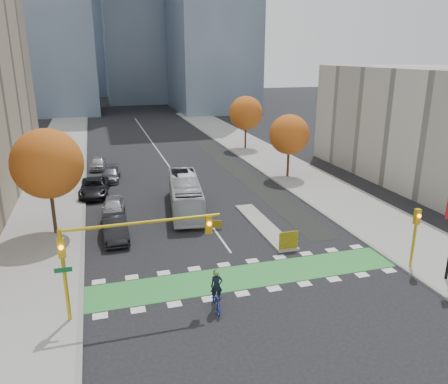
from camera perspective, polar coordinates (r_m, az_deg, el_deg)
ground at (r=26.73m, az=4.20°, el=-12.37°), size 300.00×300.00×0.00m
sidewalk_west at (r=43.96m, az=-22.34°, el=-1.32°), size 7.00×120.00×0.15m
sidewalk_east at (r=48.83m, az=10.85°, el=1.52°), size 7.00×120.00×0.15m
curb_west at (r=43.69m, az=-17.79°, el=-0.94°), size 0.30×120.00×0.16m
curb_east at (r=47.37m, az=7.07°, el=1.21°), size 0.30×120.00×0.16m
bike_crossing at (r=27.95m, az=3.10°, el=-10.90°), size 20.00×3.00×0.01m
centre_line at (r=63.58m, az=-8.56°, el=5.30°), size 0.15×70.00×0.01m
bike_lane_paint at (r=55.61m, az=0.62°, el=3.73°), size 2.50×50.00×0.01m
median_island at (r=35.57m, az=5.17°, el=-4.35°), size 1.60×10.00×0.16m
hazard_board at (r=31.24m, az=8.44°, el=-6.25°), size 1.40×0.12×1.30m
building_east at (r=52.14m, az=26.76°, el=7.65°), size 14.00×30.00×12.00m
tree_west at (r=34.66m, az=-22.07°, el=3.44°), size 5.20×5.20×8.22m
tree_east_near at (r=48.86m, az=8.52°, el=7.43°), size 4.40×4.40×7.08m
tree_east_far at (r=63.67m, az=2.86°, el=10.27°), size 4.80×4.80×7.65m
traffic_signal_west at (r=23.05m, az=-14.03°, el=-6.75°), size 8.53×0.56×5.20m
traffic_signal_east at (r=30.22m, az=23.73°, el=-4.49°), size 0.35×0.43×4.10m
cyclist at (r=24.30m, az=-0.97°, el=-13.49°), size 0.91×2.09×2.34m
bus at (r=38.78m, az=-5.10°, el=-0.26°), size 3.88×10.89×2.97m
parked_car_a at (r=38.60m, az=-14.26°, el=-1.91°), size 2.33×4.83×1.59m
parked_car_b at (r=33.90m, az=-14.02°, el=-4.58°), size 1.84×5.11×1.68m
parked_car_c at (r=49.61m, az=-14.59°, el=2.25°), size 2.48×4.91×1.37m
parked_car_d at (r=44.75m, az=-16.59°, el=0.60°), size 3.09×6.03×1.63m
parked_car_e at (r=55.06m, az=-16.14°, el=3.67°), size 2.04×4.45×1.48m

